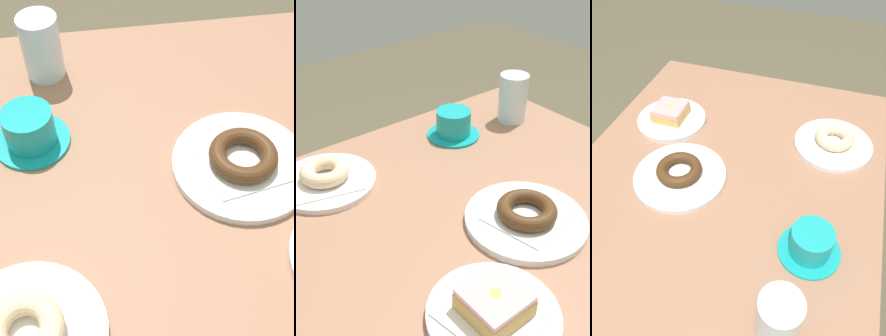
# 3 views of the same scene
# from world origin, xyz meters

# --- Properties ---
(ground_plane) EXTENTS (6.00, 6.00, 0.00)m
(ground_plane) POSITION_xyz_m (0.00, 0.00, 0.00)
(ground_plane) COLOR brown
(table) EXTENTS (0.94, 0.78, 0.76)m
(table) POSITION_xyz_m (0.00, 0.00, 0.67)
(table) COLOR #986A50
(table) RESTS_ON ground_plane
(plate_glazed_square) EXTENTS (0.20, 0.20, 0.02)m
(plate_glazed_square) POSITION_xyz_m (0.14, 0.22, 0.77)
(plate_glazed_square) COLOR white
(plate_glazed_square) RESTS_ON table
(napkin_glazed_square) EXTENTS (0.15, 0.15, 0.00)m
(napkin_glazed_square) POSITION_xyz_m (0.14, 0.22, 0.78)
(napkin_glazed_square) COLOR white
(napkin_glazed_square) RESTS_ON plate_glazed_square
(donut_glazed_square) EXTENTS (0.09, 0.09, 0.04)m
(donut_glazed_square) POSITION_xyz_m (0.14, 0.22, 0.80)
(donut_glazed_square) COLOR tan
(donut_glazed_square) RESTS_ON napkin_glazed_square
(plate_chocolate_ring) EXTENTS (0.23, 0.23, 0.01)m
(plate_chocolate_ring) POSITION_xyz_m (-0.06, 0.10, 0.77)
(plate_chocolate_ring) COLOR silver
(plate_chocolate_ring) RESTS_ON table
(napkin_chocolate_ring) EXTENTS (0.15, 0.15, 0.00)m
(napkin_chocolate_ring) POSITION_xyz_m (-0.06, 0.10, 0.78)
(napkin_chocolate_ring) COLOR white
(napkin_chocolate_ring) RESTS_ON plate_chocolate_ring
(donut_chocolate_ring) EXTENTS (0.11, 0.11, 0.03)m
(donut_chocolate_ring) POSITION_xyz_m (-0.06, 0.10, 0.79)
(donut_chocolate_ring) COLOR #482C15
(donut_chocolate_ring) RESTS_ON napkin_chocolate_ring
(plate_sugar_ring) EXTENTS (0.21, 0.21, 0.01)m
(plate_sugar_ring) POSITION_xyz_m (0.18, -0.25, 0.77)
(plate_sugar_ring) COLOR white
(plate_sugar_ring) RESTS_ON table
(napkin_sugar_ring) EXTENTS (0.17, 0.17, 0.00)m
(napkin_sugar_ring) POSITION_xyz_m (0.18, -0.25, 0.77)
(napkin_sugar_ring) COLOR white
(napkin_sugar_ring) RESTS_ON plate_sugar_ring
(donut_sugar_ring) EXTENTS (0.10, 0.10, 0.03)m
(donut_sugar_ring) POSITION_xyz_m (0.18, -0.25, 0.79)
(donut_sugar_ring) COLOR beige
(donut_sugar_ring) RESTS_ON napkin_sugar_ring
(water_glass) EXTENTS (0.07, 0.07, 0.13)m
(water_glass) POSITION_xyz_m (-0.34, -0.21, 0.82)
(water_glass) COLOR silver
(water_glass) RESTS_ON table
(coffee_cup) EXTENTS (0.13, 0.13, 0.07)m
(coffee_cup) POSITION_xyz_m (-0.16, -0.24, 0.79)
(coffee_cup) COLOR teal
(coffee_cup) RESTS_ON table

